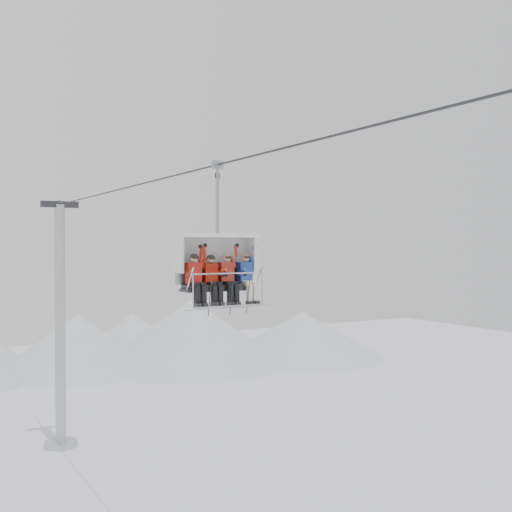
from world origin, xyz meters
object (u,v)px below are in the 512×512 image
chairlift_carrier (216,260)px  skier_far_right (247,277)px  skier_center_right (228,277)px  lift_tower_right (60,342)px  skier_center_left (212,278)px  skier_far_left (195,278)px

chairlift_carrier → skier_far_right: (0.82, -0.30, -0.46)m
skier_center_right → skier_far_right: same height
lift_tower_right → skier_center_left: size_ratio=7.99×
skier_center_left → skier_far_left: bearing=179.6°
lift_tower_right → chairlift_carrier: (0.00, -19.70, 4.87)m
skier_center_left → skier_center_right: skier_center_right is taller
skier_center_left → skier_center_right: 0.48m
lift_tower_right → skier_far_left: lift_tower_right is taller
lift_tower_right → skier_center_right: bearing=-89.3°
lift_tower_right → skier_far_right: (0.82, -20.00, 4.41)m
chairlift_carrier → skier_far_right: bearing=-20.4°
skier_far_left → chairlift_carrier: bearing=22.1°
skier_center_left → skier_far_right: skier_far_right is taller
skier_far_left → skier_center_right: (0.98, 0.00, 0.00)m
lift_tower_right → skier_center_left: (-0.25, -20.00, 4.40)m
chairlift_carrier → skier_center_left: chairlift_carrier is taller
skier_far_left → lift_tower_right: bearing=87.9°
lift_tower_right → skier_center_right: 20.48m
skier_center_left → skier_center_right: (0.48, 0.00, 0.01)m
chairlift_carrier → skier_center_right: chairlift_carrier is taller
skier_center_right → chairlift_carrier: bearing=127.1°
lift_tower_right → skier_far_right: bearing=-87.7°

